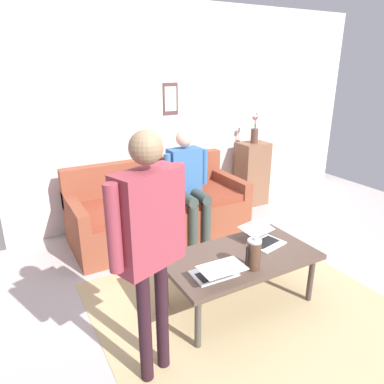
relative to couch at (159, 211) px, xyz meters
The scene contains 12 objects.
ground_plane 1.62m from the couch, 89.41° to the left, with size 7.68×7.68×0.00m, color #AFA5A2.
area_rug 1.68m from the couch, 91.64° to the left, with size 2.38×2.14×0.01m, color tan.
back_wall 1.21m from the couch, 88.51° to the right, with size 7.04×0.11×2.70m.
couch is the anchor object (origin of this frame).
coffee_table 1.56m from the couch, 91.75° to the left, with size 1.28×0.70×0.47m.
laptop_left 1.52m from the couch, 103.91° to the left, with size 0.35×0.39×0.13m.
laptop_center 1.76m from the couch, 80.18° to the left, with size 0.34×0.34×0.12m.
french_press 1.78m from the couch, 90.48° to the left, with size 0.13×0.11×0.28m.
side_shelf 1.65m from the couch, behind, with size 0.42×0.32×0.91m.
flower_vase 1.81m from the couch, behind, with size 0.11×0.11×0.42m.
person_standing 2.21m from the couch, 64.89° to the left, with size 0.57×0.31×1.65m.
person_seated 0.55m from the couch, 140.48° to the left, with size 0.55×0.51×1.28m.
Camera 1 is at (1.57, 2.05, 1.98)m, focal length 33.50 mm.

